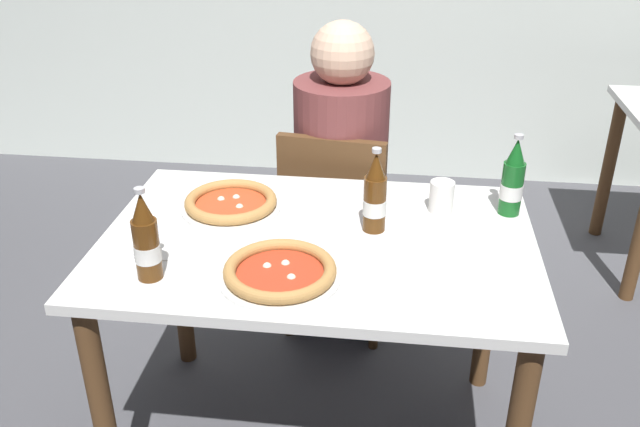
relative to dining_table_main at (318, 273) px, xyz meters
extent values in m
cube|color=silver|center=(0.00, 0.00, 0.10)|extent=(1.20, 0.80, 0.03)
cylinder|color=brown|center=(-0.54, -0.34, -0.28)|extent=(0.06, 0.06, 0.72)
cylinder|color=brown|center=(-0.54, 0.34, -0.28)|extent=(0.06, 0.06, 0.72)
cylinder|color=brown|center=(0.54, 0.34, -0.28)|extent=(0.06, 0.06, 0.72)
cube|color=brown|center=(0.00, 0.68, -0.21)|extent=(0.45, 0.45, 0.04)
cube|color=brown|center=(-0.02, 0.50, 0.01)|extent=(0.38, 0.08, 0.40)
cylinder|color=brown|center=(0.20, 0.83, -0.43)|extent=(0.04, 0.04, 0.41)
cylinder|color=brown|center=(-0.14, 0.87, -0.43)|extent=(0.04, 0.04, 0.41)
cylinder|color=brown|center=(0.15, 0.49, -0.43)|extent=(0.04, 0.04, 0.41)
cylinder|color=brown|center=(-0.19, 0.53, -0.43)|extent=(0.04, 0.04, 0.41)
cube|color=#2D3342|center=(0.00, 0.66, -0.41)|extent=(0.32, 0.28, 0.45)
cylinder|color=brown|center=(0.00, 0.66, 0.09)|extent=(0.34, 0.34, 0.55)
sphere|color=beige|center=(0.00, 0.66, 0.46)|extent=(0.22, 0.22, 0.22)
cylinder|color=brown|center=(1.22, 1.54, -0.28)|extent=(0.06, 0.06, 0.72)
cylinder|color=white|center=(-0.28, 0.14, 0.12)|extent=(0.30, 0.30, 0.01)
cylinder|color=#CC4723|center=(-0.28, 0.14, 0.13)|extent=(0.21, 0.21, 0.01)
torus|color=#B78447|center=(-0.28, 0.14, 0.14)|extent=(0.27, 0.27, 0.03)
sphere|color=silver|center=(-0.32, 0.16, 0.13)|extent=(0.02, 0.02, 0.02)
sphere|color=silver|center=(-0.25, 0.12, 0.13)|extent=(0.02, 0.02, 0.02)
sphere|color=silver|center=(-0.27, 0.18, 0.13)|extent=(0.02, 0.02, 0.02)
cylinder|color=white|center=(-0.07, -0.22, 0.12)|extent=(0.31, 0.31, 0.01)
cylinder|color=#BC381E|center=(-0.07, -0.22, 0.13)|extent=(0.22, 0.22, 0.01)
torus|color=#B78447|center=(-0.07, -0.22, 0.14)|extent=(0.28, 0.28, 0.03)
sphere|color=silver|center=(-0.10, -0.20, 0.13)|extent=(0.02, 0.02, 0.02)
sphere|color=silver|center=(-0.03, -0.24, 0.13)|extent=(0.02, 0.02, 0.02)
sphere|color=silver|center=(-0.06, -0.18, 0.13)|extent=(0.02, 0.02, 0.02)
cylinder|color=#512D0F|center=(0.15, 0.07, 0.19)|extent=(0.06, 0.06, 0.16)
cone|color=#512D0F|center=(0.15, 0.07, 0.31)|extent=(0.05, 0.05, 0.07)
cylinder|color=#B7B7BC|center=(0.15, 0.07, 0.36)|extent=(0.03, 0.03, 0.01)
cylinder|color=white|center=(0.15, 0.07, 0.19)|extent=(0.07, 0.07, 0.04)
cylinder|color=#14591E|center=(0.54, 0.22, 0.19)|extent=(0.06, 0.06, 0.16)
cone|color=#14591E|center=(0.54, 0.22, 0.31)|extent=(0.05, 0.05, 0.07)
cylinder|color=#B7B7BC|center=(0.54, 0.22, 0.36)|extent=(0.03, 0.03, 0.01)
cylinder|color=white|center=(0.54, 0.22, 0.19)|extent=(0.07, 0.07, 0.04)
cylinder|color=#512D0F|center=(-0.39, -0.25, 0.19)|extent=(0.06, 0.06, 0.16)
cone|color=#512D0F|center=(-0.39, -0.25, 0.31)|extent=(0.05, 0.05, 0.07)
cylinder|color=#B7B7BC|center=(-0.39, -0.25, 0.36)|extent=(0.03, 0.03, 0.01)
cylinder|color=white|center=(-0.39, -0.25, 0.19)|extent=(0.07, 0.07, 0.04)
cube|color=white|center=(-0.45, -0.09, 0.12)|extent=(0.21, 0.21, 0.00)
cube|color=silver|center=(-0.43, -0.09, 0.12)|extent=(0.07, 0.18, 0.00)
cube|color=silver|center=(-0.47, -0.09, 0.12)|extent=(0.03, 0.17, 0.00)
cylinder|color=white|center=(0.34, 0.21, 0.16)|extent=(0.07, 0.07, 0.09)
camera|label=1|loc=(0.21, -1.64, 1.05)|focal=38.46mm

